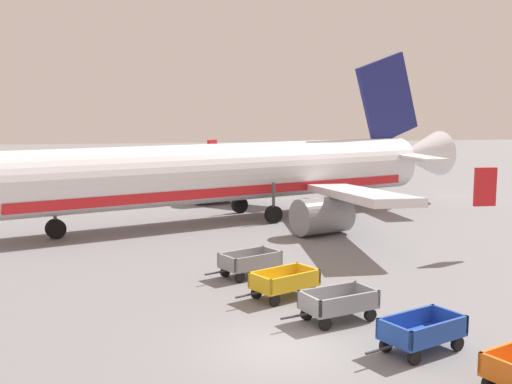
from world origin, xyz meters
name	(u,v)px	position (x,y,z in m)	size (l,w,h in m)	color
ground_plane	(281,348)	(0.00, 0.00, 0.00)	(220.00, 220.00, 0.00)	slate
airplane	(236,173)	(1.83, 21.89, 3.05)	(36.37, 29.62, 11.34)	silver
baggage_cart_second_in_row	(422,332)	(4.12, -1.01, 0.60)	(3.55, 2.28, 1.07)	#234CB2
baggage_cart_third_in_row	(338,304)	(2.47, 2.06, 0.60)	(3.60, 2.11, 1.07)	gray
baggage_cart_fourth_in_row	(284,283)	(1.21, 4.91, 0.60)	(3.50, 2.38, 1.07)	gold
baggage_cart_far_end	(250,263)	(0.42, 8.20, 0.60)	(3.51, 2.36, 1.07)	gray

